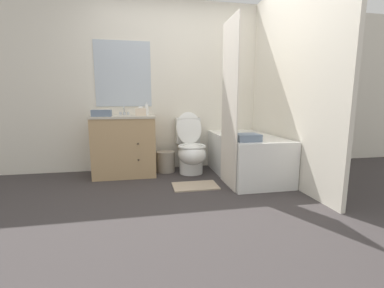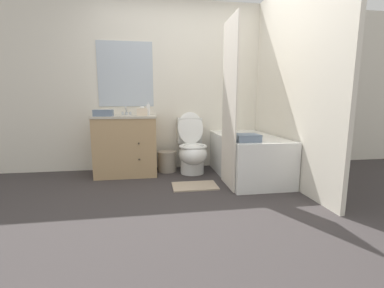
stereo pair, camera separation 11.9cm
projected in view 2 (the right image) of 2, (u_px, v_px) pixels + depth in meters
ground_plane at (197, 203)px, 2.63m from camera, size 14.00×14.00×0.00m
wall_back at (180, 87)px, 3.93m from camera, size 8.00×0.06×2.50m
wall_right at (282, 85)px, 3.35m from camera, size 0.05×2.52×2.50m
vanity_cabinet at (127, 144)px, 3.64m from camera, size 0.85×0.60×0.84m
sink_faucet at (126, 112)px, 3.74m from camera, size 0.14×0.12×0.12m
toilet at (192, 150)px, 3.72m from camera, size 0.40×0.69×0.88m
bathtub at (247, 156)px, 3.52m from camera, size 0.74×1.37×0.57m
shower_curtain at (229, 105)px, 3.01m from camera, size 0.02×0.54×1.96m
wastebasket at (167, 161)px, 3.81m from camera, size 0.27×0.27×0.30m
tissue_box at (142, 112)px, 3.57m from camera, size 0.14×0.13×0.13m
soap_dispenser at (148, 109)px, 3.62m from camera, size 0.05×0.05×0.18m
hand_towel_folded at (103, 113)px, 3.38m from camera, size 0.24×0.16×0.09m
bath_towel_folded at (247, 138)px, 3.00m from camera, size 0.28×0.25×0.08m
bath_mat at (195, 186)px, 3.15m from camera, size 0.55×0.35×0.02m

